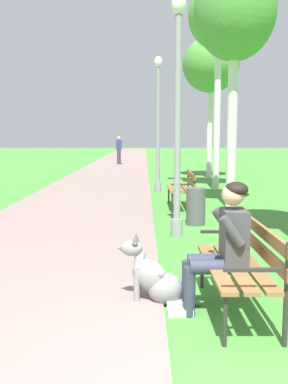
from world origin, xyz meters
The scene contains 12 objects.
paved_path centered at (-2.03, 24.00, 0.02)m, with size 3.35×60.00×0.04m, color gray.
park_bench_near centered at (0.40, 1.43, 0.51)m, with size 0.55×1.50×0.85m.
park_bench_mid centered at (0.37, 7.54, 0.51)m, with size 0.55×1.50×0.85m.
person_seated_on_near_bench centered at (0.19, 1.44, 0.68)m, with size 0.74×0.49×1.25m.
dog_grey centered at (-0.43, 1.65, 0.26)m, with size 0.83×0.33×0.71m.
lamp_post_near centered at (0.00, 4.60, 2.00)m, with size 0.24×0.24×3.86m.
lamp_post_mid centered at (-0.13, 10.38, 2.04)m, with size 0.24×0.24×3.94m.
birch_tree_third centered at (1.50, 7.71, 4.40)m, with size 1.85×1.82×5.58m.
birch_tree_fourth centered at (1.70, 11.10, 5.19)m, with size 1.85×1.99×6.28m.
birch_tree_fifth centered at (2.04, 14.84, 4.36)m, with size 2.18×2.38×5.47m.
litter_bin centered at (0.43, 5.59, 0.35)m, with size 0.36×0.36×0.70m, color #515156.
pedestrian_distant centered at (-2.00, 22.88, 0.84)m, with size 0.32×0.22×1.65m.
Camera 1 is at (-0.54, -2.58, 1.67)m, focal length 41.14 mm.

